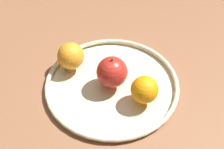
{
  "coord_description": "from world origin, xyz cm",
  "views": [
    {
      "loc": [
        28.45,
        -49.7,
        66.32
      ],
      "look_at": [
        0.0,
        0.0,
        4.8
      ],
      "focal_mm": 54.59,
      "sensor_mm": 36.0,
      "label": 1
    }
  ],
  "objects_px": {
    "orange_back_right": "(145,90)",
    "orange_back_left": "(70,57)",
    "fruit_bowl": "(112,85)",
    "apple": "(112,72)"
  },
  "relations": [
    {
      "from": "fruit_bowl",
      "to": "apple",
      "type": "distance_m",
      "value": 0.05
    },
    {
      "from": "orange_back_right",
      "to": "apple",
      "type": "bearing_deg",
      "value": 175.53
    },
    {
      "from": "fruit_bowl",
      "to": "apple",
      "type": "xyz_separation_m",
      "value": [
        -0.0,
        0.0,
        0.05
      ]
    },
    {
      "from": "fruit_bowl",
      "to": "orange_back_right",
      "type": "distance_m",
      "value": 0.1
    },
    {
      "from": "orange_back_right",
      "to": "orange_back_left",
      "type": "bearing_deg",
      "value": 178.92
    },
    {
      "from": "apple",
      "to": "orange_back_right",
      "type": "bearing_deg",
      "value": -4.47
    },
    {
      "from": "fruit_bowl",
      "to": "apple",
      "type": "height_order",
      "value": "apple"
    },
    {
      "from": "fruit_bowl",
      "to": "orange_back_left",
      "type": "bearing_deg",
      "value": -178.53
    },
    {
      "from": "fruit_bowl",
      "to": "orange_back_right",
      "type": "xyz_separation_m",
      "value": [
        0.09,
        -0.01,
        0.04
      ]
    },
    {
      "from": "fruit_bowl",
      "to": "apple",
      "type": "bearing_deg",
      "value": 164.76
    }
  ]
}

